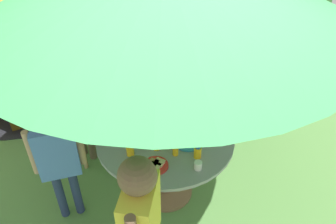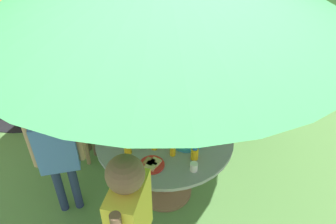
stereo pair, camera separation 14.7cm
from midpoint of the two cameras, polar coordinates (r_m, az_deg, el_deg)
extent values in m
cube|color=#548442|center=(3.21, 0.83, -13.44)|extent=(10.00, 10.00, 0.02)
cylinder|color=brown|center=(3.19, 0.83, -13.16)|extent=(0.49, 0.49, 0.03)
cylinder|color=brown|center=(2.96, 0.88, -9.27)|extent=(0.12, 0.12, 0.65)
cylinder|color=gray|center=(2.73, 0.95, -4.29)|extent=(1.12, 1.12, 0.03)
cylinder|color=#B7AD8C|center=(2.50, 1.03, 2.04)|extent=(0.04, 0.04, 2.07)
cylinder|color=tan|center=(3.36, -12.65, -5.87)|extent=(0.04, 0.04, 0.46)
cylinder|color=tan|center=(3.56, -7.66, -2.40)|extent=(0.04, 0.04, 0.46)
cylinder|color=tan|center=(3.66, -17.26, -2.77)|extent=(0.04, 0.04, 0.46)
cylinder|color=tan|center=(3.84, -12.41, 0.27)|extent=(0.04, 0.04, 0.46)
cube|color=tan|center=(3.45, -13.05, 0.56)|extent=(0.65, 0.66, 0.04)
cube|color=tan|center=(3.44, -16.22, 6.19)|extent=(0.40, 0.29, 0.60)
cube|color=tan|center=(3.23, -16.34, 1.96)|extent=(0.30, 0.42, 0.03)
cube|color=tan|center=(3.43, -10.94, 5.10)|extent=(0.30, 0.42, 0.03)
ellipsoid|color=orange|center=(4.57, -22.26, 10.76)|extent=(2.06, 1.90, 1.30)
cylinder|color=black|center=(4.86, -20.53, 3.97)|extent=(2.12, 2.12, 0.01)
cube|color=#4B310D|center=(3.97, -20.25, 2.28)|extent=(0.53, 0.09, 0.59)
cylinder|color=#595960|center=(3.95, 15.07, -1.14)|extent=(0.34, 0.34, 0.23)
sphere|color=#285623|center=(3.78, 15.77, 2.38)|extent=(0.42, 0.42, 0.42)
cylinder|color=brown|center=(3.71, -0.45, 0.43)|extent=(0.07, 0.07, 0.51)
cylinder|color=brown|center=(3.61, -0.31, -0.75)|extent=(0.07, 0.07, 0.51)
cube|color=#99999E|center=(3.40, -0.41, 6.23)|extent=(0.22, 0.32, 0.43)
cylinder|color=brown|center=(3.54, -0.62, 7.91)|extent=(0.06, 0.06, 0.39)
cylinder|color=brown|center=(3.25, -0.20, 5.05)|extent=(0.06, 0.06, 0.39)
sphere|color=brown|center=(3.25, -0.44, 10.99)|extent=(0.19, 0.19, 0.19)
cylinder|color=brown|center=(3.51, -12.87, -3.11)|extent=(0.07, 0.07, 0.52)
cylinder|color=brown|center=(3.43, -11.38, -3.90)|extent=(0.07, 0.07, 0.52)
cube|color=white|center=(3.19, -13.22, 3.08)|extent=(0.32, 0.34, 0.44)
cylinder|color=#D8B293|center=(3.29, -15.35, 4.29)|extent=(0.06, 0.06, 0.39)
cylinder|color=#D8B293|center=(3.07, -11.06, 2.44)|extent=(0.06, 0.06, 0.39)
sphere|color=#D8B293|center=(3.03, -14.05, 8.07)|extent=(0.20, 0.20, 0.20)
cylinder|color=navy|center=(3.00, -16.73, -12.48)|extent=(0.07, 0.07, 0.52)
cylinder|color=navy|center=(2.98, -14.25, -12.22)|extent=(0.07, 0.07, 0.52)
cube|color=#4C72C6|center=(2.65, -17.17, -5.48)|extent=(0.31, 0.19, 0.44)
cylinder|color=tan|center=(2.67, -20.88, -5.55)|extent=(0.06, 0.06, 0.40)
cylinder|color=tan|center=(2.62, -13.56, -4.67)|extent=(0.06, 0.06, 0.40)
sphere|color=tan|center=(2.46, -18.48, 0.06)|extent=(0.20, 0.20, 0.20)
cube|color=yellow|center=(2.05, -4.45, -17.19)|extent=(0.32, 0.37, 0.48)
cylinder|color=brown|center=(2.14, -3.04, -12.94)|extent=(0.06, 0.06, 0.43)
sphere|color=brown|center=(1.78, -4.98, -10.61)|extent=(0.21, 0.21, 0.21)
cylinder|color=white|center=(2.95, -1.10, 0.37)|extent=(0.16, 0.16, 0.05)
ellipsoid|color=gold|center=(2.92, -1.11, 1.00)|extent=(0.13, 0.13, 0.04)
cylinder|color=#338CD8|center=(2.66, 4.81, -5.11)|extent=(0.25, 0.25, 0.01)
cube|color=tan|center=(2.67, 5.79, -4.55)|extent=(0.09, 0.09, 0.02)
cube|color=#9E7547|center=(2.67, 4.66, -4.44)|extent=(0.12, 0.12, 0.02)
cube|color=tan|center=(2.62, 3.89, -5.29)|extent=(0.11, 0.11, 0.02)
cube|color=#9E7547|center=(2.63, 5.20, -5.23)|extent=(0.07, 0.07, 0.02)
cylinder|color=red|center=(2.95, 4.39, -0.25)|extent=(0.22, 0.22, 0.01)
cube|color=tan|center=(2.94, 4.76, 0.01)|extent=(0.13, 0.13, 0.02)
cube|color=#9E7547|center=(2.96, 4.28, 0.28)|extent=(0.10, 0.10, 0.02)
cube|color=tan|center=(2.93, 3.82, -0.12)|extent=(0.09, 0.09, 0.02)
cube|color=#9E7547|center=(2.91, 4.80, -0.47)|extent=(0.08, 0.08, 0.02)
cylinder|color=#338CD8|center=(2.74, -7.02, -3.74)|extent=(0.19, 0.19, 0.01)
cube|color=tan|center=(2.73, -6.49, -3.47)|extent=(0.10, 0.10, 0.02)
cube|color=#9E7547|center=(2.74, -7.36, -3.31)|extent=(0.11, 0.11, 0.02)
cube|color=tan|center=(2.71, -7.19, -3.86)|extent=(0.10, 0.10, 0.02)
cylinder|color=red|center=(2.47, -1.07, -9.07)|extent=(0.19, 0.19, 0.01)
cube|color=tan|center=(2.46, -0.46, -8.59)|extent=(0.10, 0.10, 0.02)
cube|color=#9E7547|center=(2.46, -1.44, -8.61)|extent=(0.10, 0.10, 0.02)
cube|color=tan|center=(2.44, -1.22, -9.26)|extent=(0.11, 0.11, 0.02)
cylinder|color=yellow|center=(2.56, -0.71, -5.36)|extent=(0.05, 0.05, 0.11)
cylinder|color=green|center=(2.52, -0.72, -4.25)|extent=(0.03, 0.03, 0.02)
cylinder|color=yellow|center=(2.61, 0.07, -4.39)|extent=(0.05, 0.05, 0.11)
cylinder|color=blue|center=(2.57, 0.07, -3.33)|extent=(0.04, 0.04, 0.02)
cylinder|color=yellow|center=(2.52, 2.50, -6.65)|extent=(0.05, 0.05, 0.09)
cylinder|color=red|center=(2.49, 2.53, -5.79)|extent=(0.03, 0.03, 0.02)
cylinder|color=yellow|center=(3.07, 1.83, 2.41)|extent=(0.06, 0.06, 0.09)
cylinder|color=blue|center=(3.03, 1.85, 3.27)|extent=(0.04, 0.04, 0.02)
cylinder|color=yellow|center=(2.50, 6.29, -7.15)|extent=(0.06, 0.06, 0.10)
cylinder|color=blue|center=(2.46, 6.38, -6.19)|extent=(0.04, 0.04, 0.02)
cylinder|color=yellow|center=(2.54, -5.28, -6.08)|extent=(0.06, 0.06, 0.11)
cylinder|color=red|center=(2.49, -5.36, -4.97)|extent=(0.04, 0.04, 0.02)
cylinder|color=white|center=(2.43, 6.21, -9.37)|extent=(0.06, 0.06, 0.07)
camera|label=1|loc=(0.07, -88.42, 1.19)|focal=35.56mm
camera|label=2|loc=(0.07, 91.58, -1.19)|focal=35.56mm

